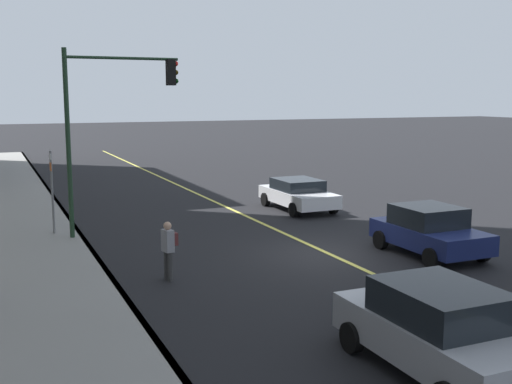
# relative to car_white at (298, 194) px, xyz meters

# --- Properties ---
(ground) EXTENTS (200.00, 200.00, 0.00)m
(ground) POSITION_rel_car_white_xyz_m (-7.11, 2.65, -0.70)
(ground) COLOR black
(sidewalk_slab) EXTENTS (80.00, 3.45, 0.15)m
(sidewalk_slab) POSITION_rel_car_white_xyz_m (-7.11, 11.14, -0.63)
(sidewalk_slab) COLOR gray
(sidewalk_slab) RESTS_ON ground
(curb_edge) EXTENTS (80.00, 0.16, 0.15)m
(curb_edge) POSITION_rel_car_white_xyz_m (-7.11, 9.49, -0.63)
(curb_edge) COLOR slate
(curb_edge) RESTS_ON ground
(lane_stripe_center) EXTENTS (80.00, 0.16, 0.01)m
(lane_stripe_center) POSITION_rel_car_white_xyz_m (-7.11, 2.65, -0.70)
(lane_stripe_center) COLOR #D8CC4C
(lane_stripe_center) RESTS_ON ground
(car_white) EXTENTS (4.26, 2.07, 1.34)m
(car_white) POSITION_rel_car_white_xyz_m (0.00, 0.00, 0.00)
(car_white) COLOR silver
(car_white) RESTS_ON ground
(car_silver) EXTENTS (4.16, 2.02, 1.62)m
(car_silver) POSITION_rel_car_white_xyz_m (-15.40, 5.18, 0.12)
(car_silver) COLOR #A8AAB2
(car_silver) RESTS_ON ground
(car_navy) EXTENTS (3.81, 2.10, 1.53)m
(car_navy) POSITION_rel_car_white_xyz_m (-8.55, -0.16, 0.07)
(car_navy) COLOR navy
(car_navy) RESTS_ON ground
(pedestrian_with_backpack) EXTENTS (0.41, 0.41, 1.61)m
(pedestrian_with_backpack) POSITION_rel_car_white_xyz_m (-7.97, 8.02, 0.23)
(pedestrian_with_backpack) COLOR #383838
(pedestrian_with_backpack) RESTS_ON ground
(traffic_light_mast) EXTENTS (0.28, 3.92, 6.47)m
(traffic_light_mast) POSITION_rel_car_white_xyz_m (-2.28, 8.44, 3.69)
(traffic_light_mast) COLOR #1E3823
(traffic_light_mast) RESTS_ON ground
(street_sign_post) EXTENTS (0.60, 0.08, 3.05)m
(street_sign_post) POSITION_rel_car_white_xyz_m (-1.36, 10.32, 1.09)
(street_sign_post) COLOR slate
(street_sign_post) RESTS_ON ground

